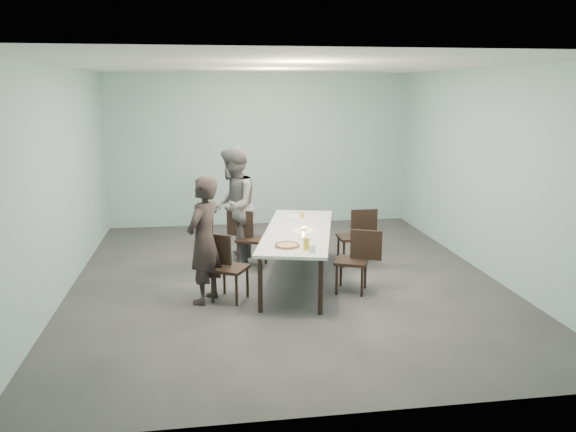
{
  "coord_description": "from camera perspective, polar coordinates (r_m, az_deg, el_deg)",
  "views": [
    {
      "loc": [
        -1.11,
        -7.65,
        2.7
      ],
      "look_at": [
        0.0,
        -0.26,
        1.0
      ],
      "focal_mm": 35.0,
      "sensor_mm": 36.0,
      "label": 1
    }
  ],
  "objects": [
    {
      "name": "chair_far_right",
      "position": [
        8.83,
        7.02,
        -1.7
      ],
      "size": [
        0.61,
        0.43,
        0.87
      ],
      "rotation": [
        0.0,
        0.0,
        3.16
      ],
      "color": "black",
      "rests_on": "ground"
    },
    {
      "name": "tealight",
      "position": [
        7.92,
        1.58,
        -1.29
      ],
      "size": [
        0.06,
        0.06,
        0.05
      ],
      "color": "silver",
      "rests_on": "table"
    },
    {
      "name": "amber_tumbler",
      "position": [
        8.68,
        1.42,
        0.1
      ],
      "size": [
        0.07,
        0.07,
        0.08
      ],
      "primitive_type": "cylinder",
      "color": "gold",
      "rests_on": "table"
    },
    {
      "name": "diner_near",
      "position": [
        7.21,
        -8.53,
        -2.46
      ],
      "size": [
        0.64,
        0.71,
        1.64
      ],
      "primitive_type": "imported",
      "rotation": [
        0.0,
        0.0,
        -2.1
      ],
      "color": "black",
      "rests_on": "ground"
    },
    {
      "name": "chair_near_left",
      "position": [
        7.34,
        -6.51,
        -4.71
      ],
      "size": [
        0.65,
        0.57,
        0.87
      ],
      "rotation": [
        0.0,
        0.0,
        -0.5
      ],
      "color": "black",
      "rests_on": "ground"
    },
    {
      "name": "room_shell",
      "position": [
        7.76,
        -0.29,
        7.83
      ],
      "size": [
        6.02,
        7.02,
        3.01
      ],
      "color": "#90B5B5",
      "rests_on": "ground"
    },
    {
      "name": "water_tumbler",
      "position": [
        6.85,
        2.47,
        -3.34
      ],
      "size": [
        0.08,
        0.08,
        0.09
      ],
      "primitive_type": "cylinder",
      "color": "silver",
      "rests_on": "table"
    },
    {
      "name": "ground",
      "position": [
        8.19,
        -0.28,
        -6.43
      ],
      "size": [
        7.0,
        7.0,
        0.0
      ],
      "primitive_type": "plane",
      "color": "#333335",
      "rests_on": "ground"
    },
    {
      "name": "chair_near_right",
      "position": [
        7.6,
        7.09,
        -4.1
      ],
      "size": [
        0.65,
        0.55,
        0.87
      ],
      "rotation": [
        0.0,
        0.0,
        2.73
      ],
      "color": "black",
      "rests_on": "ground"
    },
    {
      "name": "diner_far",
      "position": [
        8.74,
        -5.57,
        0.99
      ],
      "size": [
        0.86,
        1.02,
        1.83
      ],
      "primitive_type": "imported",
      "rotation": [
        0.0,
        0.0,
        -1.78
      ],
      "color": "slate",
      "rests_on": "ground"
    },
    {
      "name": "chair_far_left",
      "position": [
        8.69,
        -4.2,
        -1.87
      ],
      "size": [
        0.65,
        0.55,
        0.87
      ],
      "rotation": [
        0.0,
        0.0,
        -0.41
      ],
      "color": "black",
      "rests_on": "ground"
    },
    {
      "name": "side_plate",
      "position": [
        7.49,
        1.83,
        -2.24
      ],
      "size": [
        0.18,
        0.18,
        0.01
      ],
      "primitive_type": "cylinder",
      "color": "white",
      "rests_on": "table"
    },
    {
      "name": "pizza",
      "position": [
        7.08,
        -0.08,
        -3.01
      ],
      "size": [
        0.34,
        0.34,
        0.04
      ],
      "color": "white",
      "rests_on": "table"
    },
    {
      "name": "menu",
      "position": [
        8.77,
        1.0,
        -0.01
      ],
      "size": [
        0.34,
        0.29,
        0.01
      ],
      "primitive_type": "cube",
      "rotation": [
        0.0,
        0.0,
        -0.24
      ],
      "color": "silver",
      "rests_on": "table"
    },
    {
      "name": "beer_glass",
      "position": [
        6.95,
        1.86,
        -2.85
      ],
      "size": [
        0.08,
        0.08,
        0.15
      ],
      "primitive_type": "cylinder",
      "color": "gold",
      "rests_on": "table"
    },
    {
      "name": "table",
      "position": [
        7.95,
        1.03,
        -1.81
      ],
      "size": [
        1.5,
        2.74,
        0.75
      ],
      "rotation": [
        0.0,
        0.0,
        -0.24
      ],
      "color": "white",
      "rests_on": "ground"
    }
  ]
}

